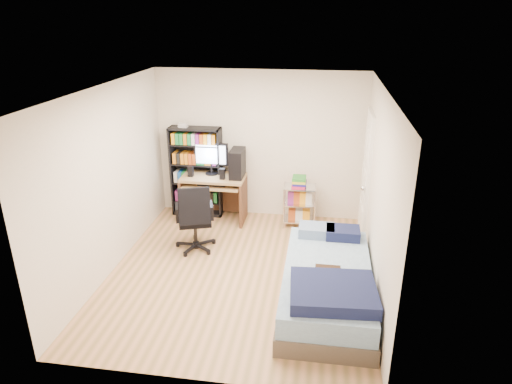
% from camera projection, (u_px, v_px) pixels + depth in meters
% --- Properties ---
extents(room, '(3.58, 4.08, 2.58)m').
position_uv_depth(room, '(238.00, 188.00, 5.83)').
color(room, tan).
rests_on(room, ground).
extents(media_shelf, '(0.87, 0.29, 1.62)m').
position_uv_depth(media_shelf, '(196.00, 171.00, 7.83)').
color(media_shelf, black).
rests_on(media_shelf, room).
extents(computer_desk, '(1.06, 0.61, 1.33)m').
position_uv_depth(computer_desk, '(220.00, 180.00, 7.65)').
color(computer_desk, '#A48054').
rests_on(computer_desk, room).
extents(office_chair, '(0.79, 0.79, 1.05)m').
position_uv_depth(office_chair, '(195.00, 229.00, 6.78)').
color(office_chair, black).
rests_on(office_chair, room).
extents(wire_cart, '(0.54, 0.40, 0.85)m').
position_uv_depth(wire_cart, '(300.00, 194.00, 7.49)').
color(wire_cart, silver).
rests_on(wire_cart, room).
extents(bed, '(1.08, 2.16, 0.62)m').
position_uv_depth(bed, '(327.00, 284.00, 5.54)').
color(bed, brown).
rests_on(bed, room).
extents(door, '(0.12, 0.80, 2.00)m').
position_uv_depth(door, '(366.00, 178.00, 6.92)').
color(door, white).
rests_on(door, room).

